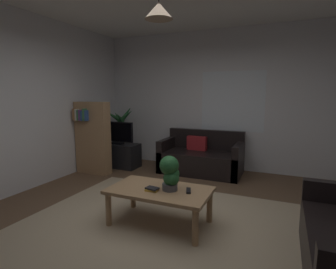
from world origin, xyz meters
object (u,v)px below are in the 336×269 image
Objects in this scene: tv at (117,133)px; pendant_lamp at (159,11)px; coffee_table at (160,194)px; bookshelf_corner at (92,137)px; potted_palm_corner at (121,138)px; couch_under_window at (201,159)px; book_on_table_0 at (152,190)px; book_on_table_1 at (152,188)px; potted_plant_on_table at (170,173)px; tv_stand at (118,155)px; remote_on_table_0 at (189,191)px.

pendant_lamp reaches higher than tv.
coffee_table is 0.85× the size of bookshelf_corner.
coffee_table is 3.21m from potted_palm_corner.
bookshelf_corner reaches higher than couch_under_window.
book_on_table_0 is at bearing -120.99° from pendant_lamp.
book_on_table_1 is 3.25m from potted_palm_corner.
potted_palm_corner reaches higher than tv.
potted_plant_on_table is (0.19, 0.11, 0.20)m from book_on_table_0.
couch_under_window is 1.75× the size of tv_stand.
tv_stand is at bearing -170.89° from couch_under_window.
potted_palm_corner reaches higher than tv_stand.
remote_on_table_0 is at bearing -40.27° from tv.
coffee_table is 2.77m from tv.
book_on_table_1 reaches higher than book_on_table_0.
couch_under_window is at bearing 24.25° from bookshelf_corner.
book_on_table_0 is 1.99m from pendant_lamp.
couch_under_window is at bearing 9.11° from tv_stand.
remote_on_table_0 is at bearing 7.84° from pendant_lamp.
potted_palm_corner is 0.93× the size of bookshelf_corner.
couch_under_window is 10.85× the size of book_on_table_1.
book_on_table_0 is 0.42m from remote_on_table_0.
couch_under_window is 1.21× the size of potted_palm_corner.
potted_plant_on_table reaches higher than remote_on_table_0.
bookshelf_corner is (-2.05, 1.49, 0.27)m from book_on_table_0.
bookshelf_corner is (-0.19, -0.57, -0.02)m from tv.
pendant_lamp is (0.06, 0.09, 1.99)m from book_on_table_0.
pendant_lamp is (-0.35, -0.05, 1.99)m from remote_on_table_0.
remote_on_table_0 is (0.40, 0.14, 0.00)m from book_on_table_0.
couch_under_window is 3.22× the size of pendant_lamp.
bookshelf_corner reaches higher than coffee_table.
potted_plant_on_table is at bearing 7.53° from coffee_table.
potted_palm_corner is at bearing 116.91° from remote_on_table_0.
book_on_table_0 is 0.30× the size of pendant_lamp.
potted_palm_corner reaches higher than coffee_table.
coffee_table is 0.14m from book_on_table_1.
bookshelf_corner is (-2.10, 1.39, 0.34)m from coffee_table.
coffee_table is at bearing -33.50° from bookshelf_corner.
potted_plant_on_table is (-0.21, -0.03, 0.20)m from remote_on_table_0.
book_on_table_1 is 0.28m from potted_plant_on_table.
coffee_table is at bearing 168.62° from remote_on_table_0.
bookshelf_corner is (-2.24, 1.38, 0.07)m from potted_plant_on_table.
potted_palm_corner reaches higher than potted_plant_on_table.
book_on_table_1 is at bearing -35.93° from bookshelf_corner.
coffee_table is 7.46× the size of remote_on_table_0.
potted_palm_corner is (-0.19, 0.42, 0.29)m from tv_stand.
potted_palm_corner is at bearing 131.23° from pendant_lamp.
coffee_table is 2.45× the size of pendant_lamp.
pendant_lamp is (2.10, -1.39, 1.72)m from bookshelf_corner.
potted_plant_on_table is 0.54× the size of tv.
potted_palm_corner is (-2.06, 2.50, 0.09)m from book_on_table_0.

